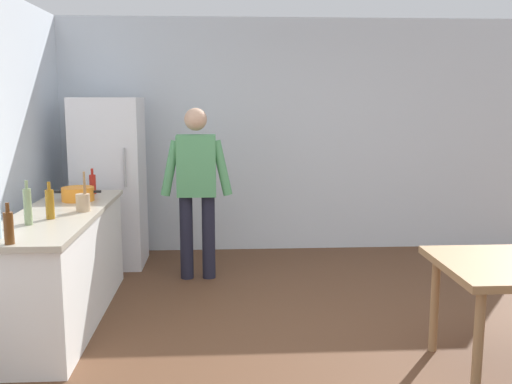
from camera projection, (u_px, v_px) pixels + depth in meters
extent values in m
plane|color=brown|center=(323.00, 356.00, 4.03)|extent=(14.00, 14.00, 0.00)
cube|color=silver|center=(281.00, 136.00, 6.77)|extent=(6.40, 0.12, 2.70)
cube|color=white|center=(62.00, 269.00, 4.64)|extent=(0.60, 2.12, 0.86)
cube|color=#B2A893|center=(59.00, 214.00, 4.56)|extent=(0.64, 2.20, 0.04)
cube|color=white|center=(110.00, 183.00, 6.14)|extent=(0.70, 0.64, 1.80)
cylinder|color=#B2B2B7|center=(125.00, 168.00, 5.79)|extent=(0.02, 0.02, 0.40)
cylinder|color=#1E1E2D|center=(187.00, 237.00, 5.73)|extent=(0.13, 0.13, 0.84)
cylinder|color=#1E1E2D|center=(209.00, 237.00, 5.74)|extent=(0.13, 0.13, 0.84)
cube|color=#519960|center=(196.00, 166.00, 5.62)|extent=(0.38, 0.22, 0.60)
sphere|color=tan|center=(196.00, 119.00, 5.54)|extent=(0.22, 0.22, 0.22)
cylinder|color=#519960|center=(170.00, 168.00, 5.57)|extent=(0.20, 0.09, 0.55)
cylinder|color=#519960|center=(222.00, 168.00, 5.60)|extent=(0.20, 0.09, 0.55)
cylinder|color=#9E754C|center=(478.00, 346.00, 3.38)|extent=(0.06, 0.06, 0.70)
cylinder|color=#9E754C|center=(435.00, 304.00, 4.07)|extent=(0.06, 0.06, 0.70)
cylinder|color=orange|center=(78.00, 194.00, 5.05)|extent=(0.28, 0.28, 0.12)
cube|color=black|center=(58.00, 192.00, 5.03)|extent=(0.06, 0.03, 0.02)
cube|color=black|center=(97.00, 192.00, 5.05)|extent=(0.06, 0.03, 0.02)
cylinder|color=tan|center=(83.00, 203.00, 4.57)|extent=(0.11, 0.11, 0.14)
cylinder|color=olive|center=(85.00, 185.00, 4.55)|extent=(0.02, 0.05, 0.22)
cylinder|color=olive|center=(84.00, 185.00, 4.54)|extent=(0.02, 0.04, 0.22)
cylinder|color=gray|center=(28.00, 207.00, 4.07)|extent=(0.06, 0.06, 0.26)
cylinder|color=gray|center=(26.00, 185.00, 4.04)|extent=(0.02, 0.02, 0.06)
cylinder|color=#996619|center=(50.00, 204.00, 4.27)|extent=(0.06, 0.06, 0.22)
cylinder|color=#996619|center=(49.00, 186.00, 4.25)|extent=(0.03, 0.03, 0.06)
cylinder|color=#5B3314|center=(9.00, 228.00, 3.54)|extent=(0.06, 0.06, 0.20)
cylinder|color=#5B3314|center=(7.00, 207.00, 3.51)|extent=(0.02, 0.02, 0.06)
cylinder|color=#B22319|center=(93.00, 184.00, 5.41)|extent=(0.06, 0.06, 0.18)
cylinder|color=#B22319|center=(92.00, 172.00, 5.39)|extent=(0.02, 0.02, 0.06)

